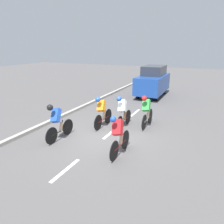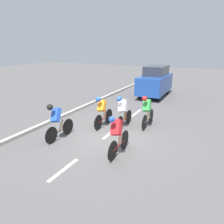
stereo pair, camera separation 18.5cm
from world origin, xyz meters
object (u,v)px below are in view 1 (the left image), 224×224
(cyclist_red, at_px, (118,134))
(support_car, at_px, (153,81))
(cyclist_blue, at_px, (57,121))
(cyclist_orange, at_px, (102,111))
(cyclist_green, at_px, (147,110))
(cyclist_white, at_px, (123,111))

(cyclist_red, height_order, support_car, support_car)
(cyclist_blue, bearing_deg, cyclist_orange, -115.30)
(cyclist_green, xyz_separation_m, support_car, (1.39, -6.32, 0.30))
(cyclist_red, relative_size, cyclist_orange, 0.97)
(cyclist_white, bearing_deg, cyclist_orange, 22.89)
(cyclist_orange, xyz_separation_m, cyclist_green, (-1.82, -0.88, 0.02))
(cyclist_blue, xyz_separation_m, cyclist_orange, (-0.94, -1.98, -0.03))
(cyclist_red, xyz_separation_m, cyclist_orange, (1.73, -2.12, 0.02))
(cyclist_red, distance_m, cyclist_orange, 2.74)
(cyclist_blue, bearing_deg, cyclist_red, 176.94)
(cyclist_red, xyz_separation_m, support_car, (1.30, -9.32, 0.33))
(cyclist_orange, distance_m, support_car, 7.22)
(cyclist_orange, bearing_deg, cyclist_red, 129.14)
(cyclist_green, bearing_deg, support_car, -77.58)
(cyclist_orange, bearing_deg, cyclist_white, -157.11)
(cyclist_red, relative_size, cyclist_green, 0.99)
(cyclist_white, bearing_deg, cyclist_red, 109.12)
(cyclist_blue, distance_m, cyclist_orange, 2.19)
(cyclist_orange, bearing_deg, support_car, -93.42)
(cyclist_green, distance_m, support_car, 6.48)
(cyclist_blue, distance_m, cyclist_green, 3.97)
(cyclist_green, bearing_deg, cyclist_red, 88.20)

